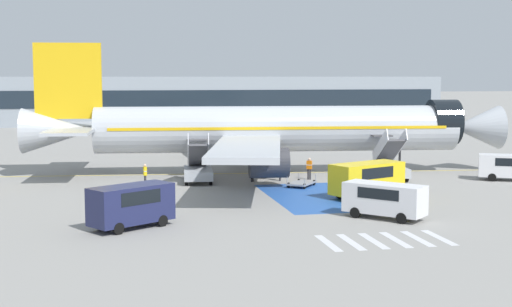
{
  "coord_description": "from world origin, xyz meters",
  "views": [
    {
      "loc": [
        -15.4,
        -58.38,
        8.32
      ],
      "look_at": [
        -3.59,
        -1.79,
        2.02
      ],
      "focal_mm": 50.0,
      "sensor_mm": 36.0,
      "label": 1
    }
  ],
  "objects_px": {
    "airliner": "(270,129)",
    "service_van_1": "(384,198)",
    "ground_crew_1": "(252,169)",
    "ground_crew_0": "(145,173)",
    "service_van_2": "(367,177)",
    "fuel_tanker": "(157,134)",
    "boarding_stairs_aft": "(198,169)",
    "service_van_0": "(131,203)",
    "ground_crew_3": "(280,169)",
    "traffic_cone_0": "(335,175)",
    "boarding_stairs_forward": "(389,166)",
    "ground_crew_2": "(309,167)",
    "baggage_cart": "(302,183)",
    "terminal_building": "(172,100)"
  },
  "relations": [
    {
      "from": "airliner",
      "to": "service_van_2",
      "type": "distance_m",
      "value": 14.21
    },
    {
      "from": "service_van_1",
      "to": "ground_crew_3",
      "type": "height_order",
      "value": "service_van_1"
    },
    {
      "from": "airliner",
      "to": "service_van_0",
      "type": "relative_size",
      "value": 8.36
    },
    {
      "from": "service_van_0",
      "to": "ground_crew_3",
      "type": "xyz_separation_m",
      "value": [
        12.21,
        15.59,
        -0.48
      ]
    },
    {
      "from": "airliner",
      "to": "service_van_1",
      "type": "height_order",
      "value": "airliner"
    },
    {
      "from": "ground_crew_2",
      "to": "terminal_building",
      "type": "distance_m",
      "value": 71.78
    },
    {
      "from": "airliner",
      "to": "traffic_cone_0",
      "type": "distance_m",
      "value": 7.21
    },
    {
      "from": "fuel_tanker",
      "to": "ground_crew_0",
      "type": "bearing_deg",
      "value": -4.63
    },
    {
      "from": "boarding_stairs_forward",
      "to": "fuel_tanker",
      "type": "distance_m",
      "value": 31.44
    },
    {
      "from": "boarding_stairs_forward",
      "to": "boarding_stairs_aft",
      "type": "xyz_separation_m",
      "value": [
        -15.36,
        1.57,
        -0.03
      ]
    },
    {
      "from": "ground_crew_0",
      "to": "traffic_cone_0",
      "type": "distance_m",
      "value": 15.36
    },
    {
      "from": "airliner",
      "to": "boarding_stairs_aft",
      "type": "height_order",
      "value": "airliner"
    },
    {
      "from": "ground_crew_1",
      "to": "ground_crew_3",
      "type": "xyz_separation_m",
      "value": [
        2.28,
        0.06,
        -0.12
      ]
    },
    {
      "from": "airliner",
      "to": "fuel_tanker",
      "type": "xyz_separation_m",
      "value": [
        -8.21,
        21.08,
        -1.91
      ]
    },
    {
      "from": "airliner",
      "to": "ground_crew_0",
      "type": "bearing_deg",
      "value": -58.51
    },
    {
      "from": "ground_crew_3",
      "to": "boarding_stairs_forward",
      "type": "bearing_deg",
      "value": -74.62
    },
    {
      "from": "ground_crew_1",
      "to": "ground_crew_3",
      "type": "relative_size",
      "value": 1.12
    },
    {
      "from": "airliner",
      "to": "service_van_2",
      "type": "bearing_deg",
      "value": 21.48
    },
    {
      "from": "airliner",
      "to": "ground_crew_0",
      "type": "xyz_separation_m",
      "value": [
        -10.88,
        -5.23,
        -2.79
      ]
    },
    {
      "from": "baggage_cart",
      "to": "traffic_cone_0",
      "type": "xyz_separation_m",
      "value": [
        3.75,
        3.32,
        0.09
      ]
    },
    {
      "from": "ground_crew_2",
      "to": "ground_crew_3",
      "type": "height_order",
      "value": "ground_crew_2"
    },
    {
      "from": "ground_crew_2",
      "to": "traffic_cone_0",
      "type": "height_order",
      "value": "ground_crew_2"
    },
    {
      "from": "baggage_cart",
      "to": "ground_crew_2",
      "type": "height_order",
      "value": "ground_crew_2"
    },
    {
      "from": "fuel_tanker",
      "to": "ground_crew_0",
      "type": "height_order",
      "value": "fuel_tanker"
    },
    {
      "from": "traffic_cone_0",
      "to": "service_van_1",
      "type": "bearing_deg",
      "value": -97.98
    },
    {
      "from": "service_van_2",
      "to": "ground_crew_1",
      "type": "height_order",
      "value": "service_van_2"
    },
    {
      "from": "service_van_1",
      "to": "ground_crew_2",
      "type": "relative_size",
      "value": 2.65
    },
    {
      "from": "ground_crew_0",
      "to": "service_van_2",
      "type": "bearing_deg",
      "value": -127.92
    },
    {
      "from": "boarding_stairs_forward",
      "to": "boarding_stairs_aft",
      "type": "distance_m",
      "value": 15.44
    },
    {
      "from": "airliner",
      "to": "traffic_cone_0",
      "type": "xyz_separation_m",
      "value": [
        4.45,
        -4.52,
        -3.42
      ]
    },
    {
      "from": "service_van_1",
      "to": "service_van_2",
      "type": "xyz_separation_m",
      "value": [
        1.59,
        7.11,
        0.18
      ]
    },
    {
      "from": "fuel_tanker",
      "to": "airliner",
      "type": "bearing_deg",
      "value": 22.44
    },
    {
      "from": "airliner",
      "to": "ground_crew_1",
      "type": "bearing_deg",
      "value": -21.93
    },
    {
      "from": "service_van_0",
      "to": "ground_crew_3",
      "type": "relative_size",
      "value": 3.05
    },
    {
      "from": "boarding_stairs_aft",
      "to": "service_van_2",
      "type": "height_order",
      "value": "boarding_stairs_aft"
    },
    {
      "from": "fuel_tanker",
      "to": "traffic_cone_0",
      "type": "height_order",
      "value": "fuel_tanker"
    },
    {
      "from": "ground_crew_3",
      "to": "traffic_cone_0",
      "type": "height_order",
      "value": "ground_crew_3"
    },
    {
      "from": "boarding_stairs_forward",
      "to": "traffic_cone_0",
      "type": "distance_m",
      "value": 4.39
    },
    {
      "from": "boarding_stairs_aft",
      "to": "terminal_building",
      "type": "bearing_deg",
      "value": 92.3
    },
    {
      "from": "terminal_building",
      "to": "service_van_1",
      "type": "bearing_deg",
      "value": -87.06
    },
    {
      "from": "airliner",
      "to": "ground_crew_2",
      "type": "relative_size",
      "value": 23.4
    },
    {
      "from": "service_van_0",
      "to": "baggage_cart",
      "type": "height_order",
      "value": "service_van_0"
    },
    {
      "from": "service_van_0",
      "to": "baggage_cart",
      "type": "distance_m",
      "value": 18.08
    },
    {
      "from": "boarding_stairs_forward",
      "to": "ground_crew_0",
      "type": "bearing_deg",
      "value": -174.72
    },
    {
      "from": "service_van_1",
      "to": "ground_crew_1",
      "type": "relative_size",
      "value": 2.58
    },
    {
      "from": "airliner",
      "to": "baggage_cart",
      "type": "distance_m",
      "value": 8.62
    },
    {
      "from": "fuel_tanker",
      "to": "ground_crew_1",
      "type": "bearing_deg",
      "value": 13.7
    },
    {
      "from": "boarding_stairs_forward",
      "to": "service_van_0",
      "type": "relative_size",
      "value": 1.09
    },
    {
      "from": "service_van_1",
      "to": "ground_crew_0",
      "type": "height_order",
      "value": "service_van_1"
    },
    {
      "from": "ground_crew_0",
      "to": "ground_crew_2",
      "type": "xyz_separation_m",
      "value": [
        13.15,
        0.77,
        0.04
      ]
    }
  ]
}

